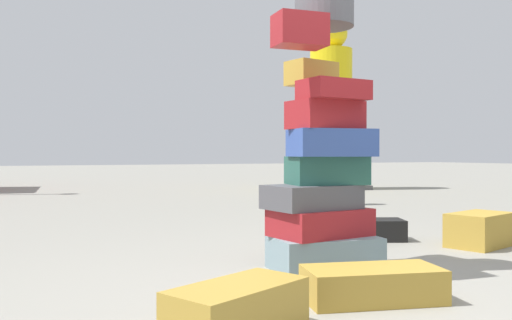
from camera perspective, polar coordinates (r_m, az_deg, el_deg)
The scene contains 8 objects.
ground_plane at distance 3.56m, azimuth 10.22°, elevation -13.26°, with size 80.00×80.00×0.00m, color gray.
suitcase_tower at distance 4.01m, azimuth 6.99°, elevation -0.61°, with size 0.94×0.75×1.98m.
suitcase_black_right_side at distance 5.52m, azimuth 12.14°, elevation -7.19°, with size 0.61×0.34×0.21m, color black.
suitcase_tan_upright_blue at distance 3.28m, azimuth 12.18°, elevation -12.68°, with size 0.78×0.37×0.20m, color #B28C33.
suitcase_tan_behind_tower at distance 2.61m, azimuth -1.97°, elevation -15.59°, with size 0.68×0.34×0.25m, color #B28C33.
suitcase_tan_left_side at distance 5.44m, azimuth 22.52°, elevation -6.79°, with size 0.64×0.39×0.31m, color #B28C33.
person_bearded_onlooker at distance 9.07m, azimuth 6.72°, elevation 1.37°, with size 0.30×0.30×1.63m.
yellow_dummy_statue at distance 13.32m, azimuth 7.91°, elevation 4.97°, with size 1.42×1.42×4.18m.
Camera 1 is at (-2.06, -2.77, 0.85)m, focal length 37.99 mm.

